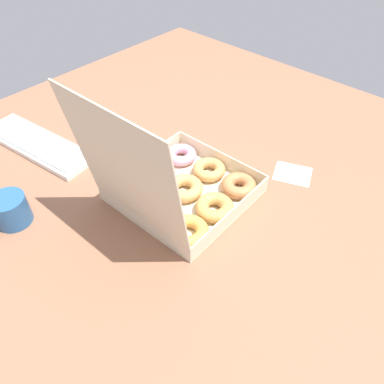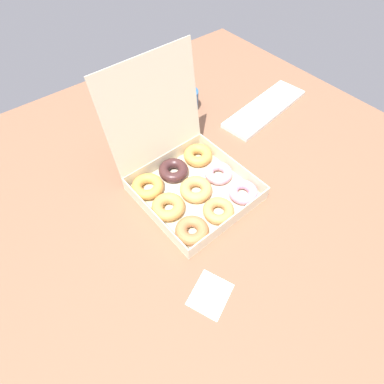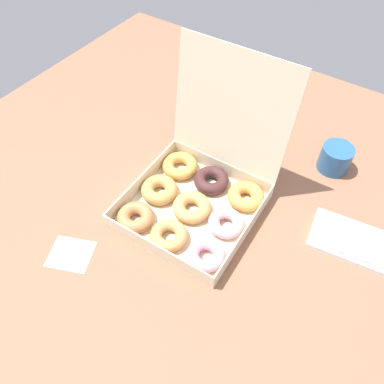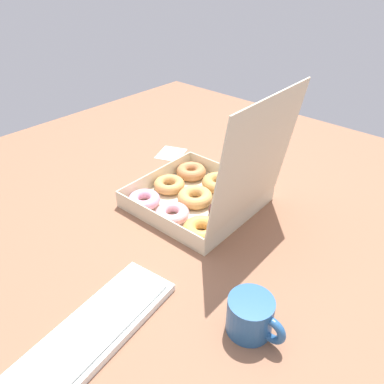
# 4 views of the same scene
# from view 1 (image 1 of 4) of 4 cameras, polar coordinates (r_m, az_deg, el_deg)

# --- Properties ---
(ground_plane) EXTENTS (1.80, 1.80, 0.02)m
(ground_plane) POSITION_cam_1_polar(r_m,az_deg,el_deg) (1.14, -0.31, 0.66)
(ground_plane) COLOR #8E5E44
(donut_box) EXTENTS (0.37, 0.41, 0.40)m
(donut_box) POSITION_cam_1_polar(r_m,az_deg,el_deg) (1.06, -1.90, 0.38)
(donut_box) COLOR beige
(donut_box) RESTS_ON ground_plane
(keyboard) EXTENTS (0.45, 0.19, 0.02)m
(keyboard) POSITION_cam_1_polar(r_m,az_deg,el_deg) (1.37, -22.46, 6.78)
(keyboard) COLOR white
(keyboard) RESTS_ON ground_plane
(coffee_mug) EXTENTS (0.10, 0.13, 0.08)m
(coffee_mug) POSITION_cam_1_polar(r_m,az_deg,el_deg) (1.11, -26.11, -2.56)
(coffee_mug) COLOR #2A5C94
(coffee_mug) RESTS_ON ground_plane
(paper_napkin) EXTENTS (0.14, 0.13, 0.00)m
(paper_napkin) POSITION_cam_1_polar(r_m,az_deg,el_deg) (1.21, 15.08, 2.72)
(paper_napkin) COLOR white
(paper_napkin) RESTS_ON ground_plane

